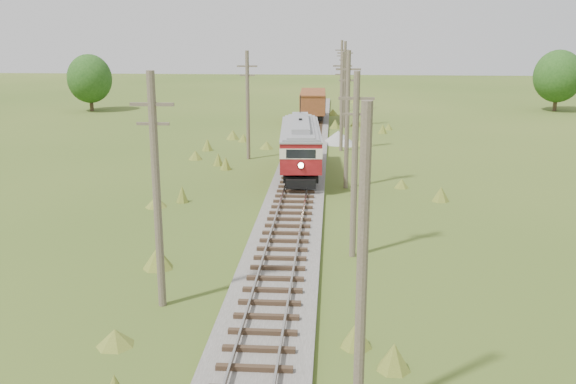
{
  "coord_description": "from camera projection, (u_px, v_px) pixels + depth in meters",
  "views": [
    {
      "loc": [
        2.29,
        -10.58,
        10.58
      ],
      "look_at": [
        0.0,
        21.72,
        2.09
      ],
      "focal_mm": 40.0,
      "sensor_mm": 36.0,
      "label": 1
    }
  ],
  "objects": [
    {
      "name": "utility_pole_r_4",
      "position": [
        342.0,
        101.0,
        54.2
      ],
      "size": [
        1.6,
        0.3,
        8.4
      ],
      "color": "brown",
      "rests_on": "ground"
    },
    {
      "name": "gravel_pile",
      "position": [
        340.0,
        138.0,
        58.37
      ],
      "size": [
        3.23,
        3.43,
        1.18
      ],
      "color": "gray",
      "rests_on": "ground"
    },
    {
      "name": "utility_pole_r_2",
      "position": [
        355.0,
        164.0,
        29.07
      ],
      "size": [
        1.6,
        0.3,
        8.6
      ],
      "color": "brown",
      "rests_on": "ground"
    },
    {
      "name": "utility_pole_r_6",
      "position": [
        341.0,
        75.0,
        79.23
      ],
      "size": [
        1.6,
        0.3,
        8.7
      ],
      "color": "brown",
      "rests_on": "ground"
    },
    {
      "name": "tree_mid_a",
      "position": [
        90.0,
        79.0,
        79.55
      ],
      "size": [
        5.46,
        5.46,
        7.03
      ],
      "color": "#38281C",
      "rests_on": "ground"
    },
    {
      "name": "railbed_main",
      "position": [
        300.0,
        174.0,
        45.8
      ],
      "size": [
        3.6,
        96.0,
        0.57
      ],
      "color": "#605B54",
      "rests_on": "ground"
    },
    {
      "name": "gondola",
      "position": [
        313.0,
        103.0,
        71.33
      ],
      "size": [
        2.9,
        8.46,
        2.79
      ],
      "rotation": [
        0.0,
        0.0,
        0.02
      ],
      "color": "black",
      "rests_on": "ground"
    },
    {
      "name": "utility_pole_r_5",
      "position": [
        344.0,
        84.0,
        66.65
      ],
      "size": [
        1.6,
        0.3,
        8.9
      ],
      "color": "brown",
      "rests_on": "ground"
    },
    {
      "name": "utility_pole_r_1",
      "position": [
        362.0,
        271.0,
        16.54
      ],
      "size": [
        0.3,
        0.3,
        8.8
      ],
      "color": "brown",
      "rests_on": "ground"
    },
    {
      "name": "utility_pole_l_b",
      "position": [
        248.0,
        104.0,
        50.82
      ],
      "size": [
        1.6,
        0.3,
        8.6
      ],
      "color": "brown",
      "rests_on": "ground"
    },
    {
      "name": "streetcar",
      "position": [
        300.0,
        142.0,
        45.31
      ],
      "size": [
        3.36,
        11.71,
        5.31
      ],
      "rotation": [
        0.0,
        0.0,
        0.06
      ],
      "color": "black",
      "rests_on": "ground"
    },
    {
      "name": "tree_mid_b",
      "position": [
        558.0,
        76.0,
        79.37
      ],
      "size": [
        5.88,
        5.88,
        7.57
      ],
      "color": "#38281C",
      "rests_on": "ground"
    },
    {
      "name": "utility_pole_r_3",
      "position": [
        347.0,
        119.0,
        41.56
      ],
      "size": [
        1.6,
        0.3,
        9.0
      ],
      "color": "brown",
      "rests_on": "ground"
    },
    {
      "name": "utility_pole_l_a",
      "position": [
        157.0,
        190.0,
        23.74
      ],
      "size": [
        1.6,
        0.3,
        9.0
      ],
      "color": "brown",
      "rests_on": "ground"
    }
  ]
}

